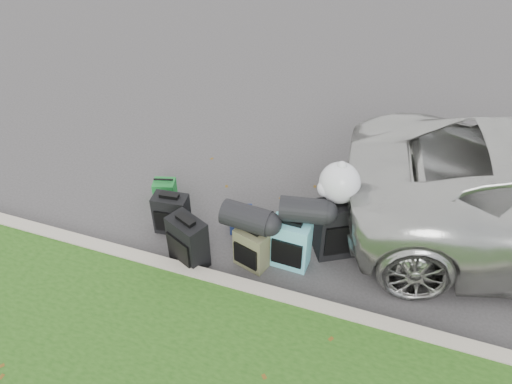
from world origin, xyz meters
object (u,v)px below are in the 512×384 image
(tote_navy, at_px, (241,219))
(suitcase_small_black, at_px, (172,214))
(suitcase_teal, at_px, (291,243))
(suitcase_large_black_right, at_px, (338,228))
(tote_green, at_px, (165,191))
(suitcase_large_black_left, at_px, (188,242))
(suitcase_olive, at_px, (252,248))

(tote_navy, bearing_deg, suitcase_small_black, 177.86)
(suitcase_small_black, relative_size, suitcase_teal, 0.84)
(suitcase_teal, relative_size, tote_navy, 2.02)
(suitcase_large_black_right, height_order, tote_navy, suitcase_large_black_right)
(suitcase_large_black_right, bearing_deg, tote_navy, 150.27)
(suitcase_small_black, height_order, tote_green, suitcase_small_black)
(suitcase_large_black_left, bearing_deg, suitcase_small_black, 159.13)
(suitcase_olive, distance_m, suitcase_large_black_right, 1.10)
(suitcase_large_black_left, distance_m, tote_navy, 0.90)
(tote_green, distance_m, tote_navy, 1.25)
(suitcase_small_black, bearing_deg, suitcase_teal, -9.03)
(suitcase_large_black_left, xyz_separation_m, suitcase_olive, (0.75, 0.23, -0.07))
(suitcase_olive, distance_m, tote_green, 1.77)
(suitcase_teal, xyz_separation_m, tote_green, (-2.03, 0.58, -0.16))
(suitcase_small_black, bearing_deg, tote_green, 119.59)
(suitcase_large_black_right, relative_size, tote_navy, 2.42)
(suitcase_teal, bearing_deg, tote_navy, 155.89)
(suitcase_large_black_left, distance_m, suitcase_olive, 0.79)
(suitcase_large_black_left, bearing_deg, suitcase_teal, 42.80)
(suitcase_olive, bearing_deg, suitcase_large_black_right, 47.37)
(suitcase_olive, distance_m, suitcase_teal, 0.47)
(suitcase_teal, bearing_deg, tote_green, 165.90)
(suitcase_olive, bearing_deg, tote_navy, 138.89)
(suitcase_small_black, distance_m, suitcase_olive, 1.24)
(suitcase_teal, distance_m, tote_green, 2.12)
(suitcase_large_black_left, relative_size, suitcase_large_black_right, 0.85)
(suitcase_large_black_right, xyz_separation_m, tote_green, (-2.53, 0.19, -0.23))
(suitcase_teal, height_order, tote_green, suitcase_teal)
(tote_green, xyz_separation_m, tote_navy, (1.24, -0.19, -0.01))
(suitcase_teal, height_order, tote_navy, suitcase_teal)
(suitcase_teal, relative_size, tote_green, 1.95)
(suitcase_teal, xyz_separation_m, suitcase_large_black_right, (0.50, 0.39, 0.07))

